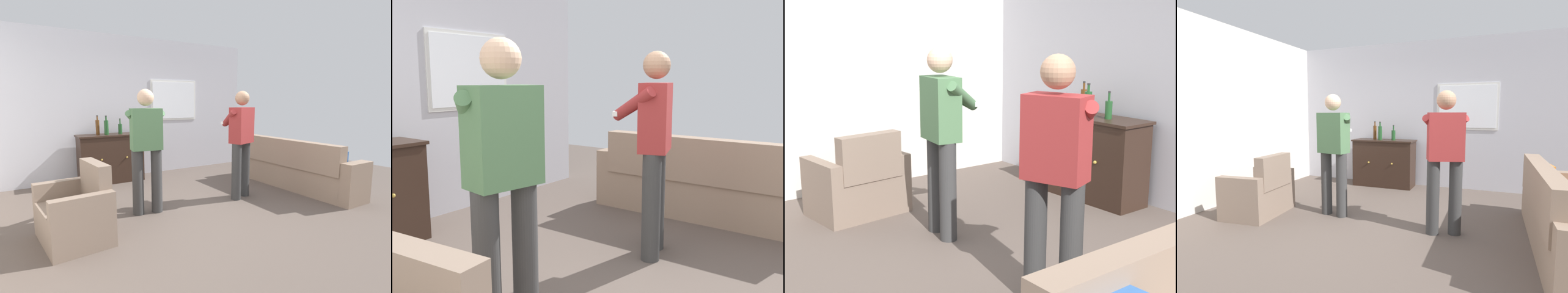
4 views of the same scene
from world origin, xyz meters
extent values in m
plane|color=brown|center=(0.00, 0.00, 0.00)|extent=(10.40, 10.40, 0.00)
cube|color=silver|center=(0.00, 2.66, 1.40)|extent=(5.20, 0.12, 2.80)
cube|color=silver|center=(0.83, 2.60, 1.55)|extent=(1.09, 0.02, 0.85)
cube|color=white|center=(0.83, 2.59, 1.55)|extent=(1.01, 0.03, 0.77)
cube|color=gray|center=(2.00, 0.24, 0.21)|extent=(0.55, 2.14, 0.42)
cube|color=gray|center=(1.79, 0.24, 0.65)|extent=(0.18, 2.14, 0.46)
cube|color=gray|center=(2.00, 1.39, 0.32)|extent=(0.55, 0.18, 0.64)
cube|color=gray|center=(2.00, -0.91, 0.32)|extent=(0.55, 0.18, 0.64)
cube|color=orange|center=(1.92, 1.06, 0.60)|extent=(0.18, 0.41, 0.36)
cube|color=#386BB7|center=(1.92, -0.58, 0.60)|extent=(0.15, 0.40, 0.36)
cube|color=#7F6B5B|center=(-1.76, 0.03, 0.20)|extent=(0.70, 0.70, 0.40)
cube|color=#7F6B5B|center=(-1.50, 0.06, 0.62)|extent=(0.20, 0.65, 0.45)
cube|color=#7F6B5B|center=(-1.72, -0.35, 0.30)|extent=(0.65, 0.18, 0.60)
cube|color=#7F6B5B|center=(-1.79, 0.41, 0.30)|extent=(0.65, 0.18, 0.60)
cube|color=black|center=(-0.67, 2.30, 0.44)|extent=(1.16, 0.44, 0.88)
cube|color=black|center=(-0.67, 2.30, 0.90)|extent=(1.20, 0.48, 0.03)
sphere|color=#B79338|center=(-0.90, 2.06, 0.48)|extent=(0.04, 0.04, 0.04)
sphere|color=#B79338|center=(-0.44, 2.06, 0.48)|extent=(0.04, 0.04, 0.04)
cylinder|color=#593314|center=(-0.88, 2.35, 1.05)|extent=(0.07, 0.07, 0.27)
cylinder|color=#593314|center=(-0.88, 2.35, 1.22)|extent=(0.02, 0.02, 0.07)
cylinder|color=#262626|center=(-0.88, 2.35, 1.26)|extent=(0.03, 0.03, 0.02)
cylinder|color=#1E4C23|center=(-0.48, 2.29, 1.01)|extent=(0.07, 0.07, 0.19)
cylinder|color=#1E4C23|center=(-0.48, 2.29, 1.14)|extent=(0.02, 0.02, 0.09)
cylinder|color=#262626|center=(-0.48, 2.29, 1.19)|extent=(0.03, 0.03, 0.02)
cylinder|color=#1E4C23|center=(-0.75, 2.27, 1.04)|extent=(0.08, 0.08, 0.26)
cylinder|color=#1E4C23|center=(-0.75, 2.27, 1.21)|extent=(0.03, 0.03, 0.07)
cylinder|color=#262626|center=(-0.75, 2.27, 1.25)|extent=(0.03, 0.03, 0.02)
cylinder|color=#383838|center=(-0.86, 0.40, 0.44)|extent=(0.15, 0.15, 0.88)
cylinder|color=#383838|center=(-0.61, 0.36, 0.44)|extent=(0.15, 0.15, 0.88)
cube|color=#4C754C|center=(-0.74, 0.38, 1.16)|extent=(0.43, 0.28, 0.55)
sphere|color=#D8AD8C|center=(-0.74, 0.38, 1.57)|extent=(0.22, 0.22, 0.22)
cylinder|color=#4C754C|center=(-0.83, 0.56, 1.27)|extent=(0.37, 0.38, 0.29)
cylinder|color=#4C754C|center=(-0.60, 0.52, 1.27)|extent=(0.28, 0.43, 0.29)
cube|color=white|center=(-0.69, 0.70, 1.18)|extent=(0.15, 0.06, 0.04)
cylinder|color=#383838|center=(0.67, 0.21, 0.44)|extent=(0.15, 0.15, 0.88)
cylinder|color=#383838|center=(0.92, 0.30, 0.44)|extent=(0.15, 0.15, 0.88)
cube|color=#9E2D2D|center=(0.79, 0.25, 1.16)|extent=(0.45, 0.34, 0.55)
sphere|color=tan|center=(0.79, 0.25, 1.57)|extent=(0.22, 0.22, 0.22)
cylinder|color=#9E2D2D|center=(0.63, 0.37, 1.27)|extent=(0.21, 0.44, 0.29)
cylinder|color=#9E2D2D|center=(0.85, 0.44, 1.27)|extent=(0.41, 0.33, 0.29)
cube|color=white|center=(0.69, 0.56, 1.18)|extent=(0.15, 0.09, 0.04)
camera|label=1|loc=(-2.29, -3.38, 1.52)|focal=28.00mm
camera|label=2|loc=(-2.35, -1.37, 1.47)|focal=40.00mm
camera|label=3|loc=(3.18, -2.14, 1.82)|focal=50.00mm
camera|label=4|loc=(1.30, -3.29, 1.42)|focal=28.00mm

